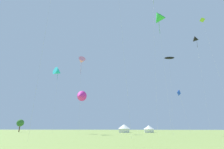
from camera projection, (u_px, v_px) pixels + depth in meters
The scene contains 11 objects.
kite_lime_diamond at pixel (204, 25), 49.33m from camera, with size 2.78×1.31×33.90m.
kite_pink_delta at pixel (81, 61), 60.01m from camera, with size 3.82×4.46×26.81m.
kite_black_parafoil at pixel (169, 58), 52.24m from camera, with size 3.43×3.18×23.46m.
kite_black_delta at pixel (196, 39), 63.07m from camera, with size 2.54×2.58×35.51m.
kite_blue_diamond at pixel (179, 94), 41.37m from camera, with size 1.68×2.50×10.97m.
kite_green_delta at pixel (158, 19), 46.70m from camera, with size 4.76×4.85×33.18m.
kite_cyan_delta at pixel (58, 72), 62.53m from camera, with size 4.20×4.25×23.87m.
kite_magenta_delta at pixel (80, 96), 47.90m from camera, with size 3.12×4.04×12.37m.
festival_tent_center at pixel (124, 128), 65.94m from camera, with size 4.90×4.90×3.19m.
festival_tent_right at pixel (149, 129), 64.39m from camera, with size 4.25×4.25×2.76m.
tree_distant_left at pixel (20, 123), 76.00m from camera, with size 3.19×3.19×5.60m.
Camera 1 is at (5.71, -3.54, 1.64)m, focal length 26.28 mm.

